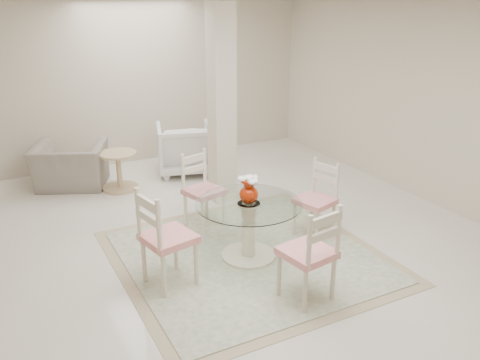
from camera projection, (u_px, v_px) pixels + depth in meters
name	position (u px, v px, depth m)	size (l,w,h in m)	color
ground	(233.00, 243.00, 5.93)	(7.00, 7.00, 0.00)	white
room_shell	(232.00, 84.00, 5.27)	(6.02, 7.02, 2.71)	beige
column	(222.00, 104.00, 6.75)	(0.30, 0.30, 2.70)	beige
area_rug	(248.00, 257.00, 5.62)	(2.78, 2.78, 0.02)	tan
dining_table	(249.00, 230.00, 5.50)	(1.14, 1.14, 0.66)	#F5EEC9
red_vase	(249.00, 190.00, 5.33)	(0.23, 0.22, 0.31)	#A22005
dining_chair_east	(319.00, 194.00, 5.97)	(0.50, 0.50, 1.00)	beige
dining_chair_north	(201.00, 184.00, 6.21)	(0.51, 0.51, 1.03)	#F3EBC8
dining_chair_west	(162.00, 232.00, 4.87)	(0.54, 0.54, 1.14)	beige
dining_chair_south	(313.00, 248.00, 4.62)	(0.50, 0.50, 1.10)	beige
recliner_taupe	(71.00, 166.00, 7.52)	(1.01, 0.88, 0.66)	gray
armchair_white	(185.00, 148.00, 8.11)	(0.85, 0.87, 0.79)	white
side_table	(119.00, 172.00, 7.45)	(0.54, 0.54, 0.56)	tan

